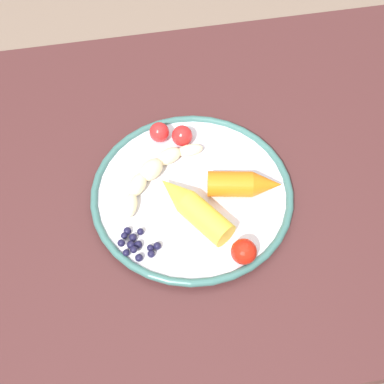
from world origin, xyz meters
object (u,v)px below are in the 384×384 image
(dining_table, at_px, (164,209))
(tomato_near, at_px, (182,136))
(carrot_yellow, at_px, (193,207))
(tomato_mid, at_px, (244,252))
(banana, at_px, (155,171))
(blueberry_pile, at_px, (136,244))
(carrot_orange, at_px, (245,184))
(tomato_far, at_px, (159,132))
(plate, at_px, (192,193))

(dining_table, height_order, tomato_near, tomato_near)
(carrot_yellow, xyz_separation_m, tomato_mid, (-0.06, 0.08, -0.00))
(banana, bearing_deg, tomato_near, -132.78)
(blueberry_pile, distance_m, tomato_mid, 0.15)
(dining_table, distance_m, banana, 0.12)
(banana, bearing_deg, tomato_mid, 121.64)
(carrot_orange, relative_size, tomato_far, 3.58)
(banana, bearing_deg, plate, 140.90)
(dining_table, bearing_deg, tomato_mid, 119.28)
(plate, distance_m, tomato_far, 0.12)
(dining_table, bearing_deg, blueberry_pile, 66.61)
(tomato_mid, bearing_deg, dining_table, -60.72)
(plate, distance_m, blueberry_pile, 0.12)
(carrot_orange, xyz_separation_m, tomato_far, (0.11, -0.13, -0.00))
(tomato_near, bearing_deg, banana, 47.22)
(plate, height_order, carrot_orange, carrot_orange)
(carrot_yellow, height_order, blueberry_pile, carrot_yellow)
(plate, distance_m, banana, 0.07)
(dining_table, xyz_separation_m, carrot_orange, (-0.12, 0.06, 0.13))
(carrot_orange, relative_size, blueberry_pile, 1.94)
(blueberry_pile, bearing_deg, banana, -110.20)
(tomato_far, bearing_deg, dining_table, 81.96)
(plate, distance_m, tomato_mid, 0.14)
(tomato_mid, bearing_deg, blueberry_pile, -17.42)
(dining_table, xyz_separation_m, carrot_yellow, (-0.04, 0.08, 0.13))
(blueberry_pile, xyz_separation_m, tomato_near, (-0.10, -0.18, 0.01))
(banana, xyz_separation_m, carrot_yellow, (-0.05, 0.08, 0.01))
(banana, relative_size, tomato_far, 4.34)
(plate, xyz_separation_m, tomato_far, (0.03, -0.12, 0.02))
(dining_table, height_order, blueberry_pile, blueberry_pile)
(dining_table, distance_m, tomato_near, 0.15)
(banana, relative_size, tomato_near, 4.19)
(blueberry_pile, bearing_deg, plate, -140.86)
(tomato_near, bearing_deg, carrot_orange, 123.90)
(banana, relative_size, tomato_mid, 3.87)
(carrot_yellow, relative_size, tomato_mid, 3.66)
(plate, xyz_separation_m, blueberry_pile, (0.10, 0.08, 0.01))
(banana, bearing_deg, dining_table, -170.16)
(banana, height_order, carrot_orange, carrot_orange)
(dining_table, bearing_deg, carrot_orange, 154.99)
(blueberry_pile, relative_size, tomato_mid, 1.65)
(carrot_orange, bearing_deg, tomato_mid, 75.45)
(carrot_yellow, bearing_deg, tomato_mid, 123.97)
(blueberry_pile, bearing_deg, tomato_near, -118.84)
(carrot_orange, height_order, carrot_yellow, same)
(tomato_far, bearing_deg, carrot_yellow, 99.83)
(blueberry_pile, bearing_deg, carrot_yellow, -156.84)
(dining_table, height_order, carrot_orange, carrot_orange)
(dining_table, relative_size, carrot_yellow, 8.91)
(tomato_near, bearing_deg, plate, 88.62)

